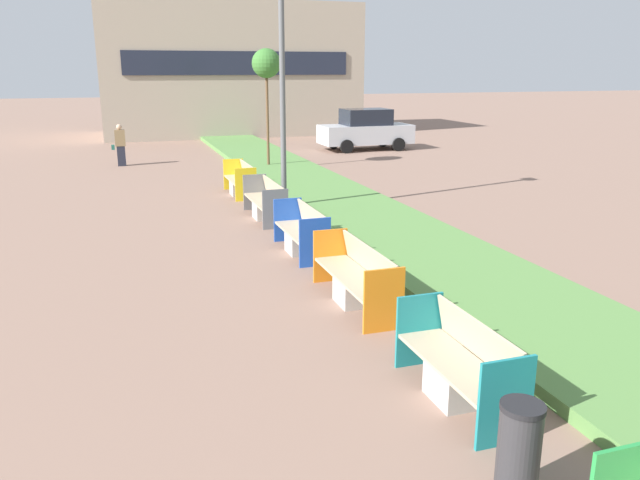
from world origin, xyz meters
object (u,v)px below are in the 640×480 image
(bench_teal_frame, at_px, (459,370))
(bench_yellow_frame, at_px, (241,183))
(pedestrian_walking, at_px, (120,145))
(litter_bin, at_px, (518,453))
(bench_blue_frame, at_px, (302,235))
(street_lamp_post, at_px, (282,63))
(bench_orange_frame, at_px, (357,281))
(bench_grey_frame, at_px, (266,204))
(parked_car_distant, at_px, (366,130))
(sapling_tree_far, at_px, (266,65))

(bench_teal_frame, bearing_deg, bench_yellow_frame, 90.00)
(bench_teal_frame, xyz_separation_m, pedestrian_walking, (-3.27, 19.66, 0.44))
(bench_yellow_frame, xyz_separation_m, pedestrian_walking, (-3.27, 7.08, 0.44))
(bench_teal_frame, height_order, litter_bin, bench_teal_frame)
(bench_teal_frame, xyz_separation_m, bench_blue_frame, (0.00, 6.18, 0.00))
(bench_yellow_frame, distance_m, street_lamp_post, 4.38)
(bench_orange_frame, relative_size, street_lamp_post, 0.35)
(bench_yellow_frame, relative_size, pedestrian_walking, 1.23)
(bench_grey_frame, relative_size, pedestrian_walking, 1.42)
(bench_grey_frame, relative_size, litter_bin, 2.41)
(bench_grey_frame, xyz_separation_m, litter_bin, (-0.42, -11.03, 0.10))
(bench_blue_frame, xyz_separation_m, litter_bin, (-0.42, -7.86, 0.11))
(bench_blue_frame, bearing_deg, parked_car_distant, 63.45)
(street_lamp_post, bearing_deg, bench_orange_frame, -95.18)
(litter_bin, xyz_separation_m, pedestrian_walking, (-2.85, 21.34, 0.33))
(bench_grey_frame, xyz_separation_m, street_lamp_post, (0.61, 0.53, 3.40))
(bench_orange_frame, bearing_deg, bench_grey_frame, 90.01)
(bench_grey_frame, relative_size, parked_car_distant, 0.54)
(litter_bin, distance_m, street_lamp_post, 12.07)
(bench_grey_frame, height_order, litter_bin, bench_grey_frame)
(bench_blue_frame, bearing_deg, bench_orange_frame, -89.91)
(litter_bin, height_order, sapling_tree_far, sapling_tree_far)
(sapling_tree_far, bearing_deg, pedestrian_walking, 153.55)
(bench_grey_frame, distance_m, pedestrian_walking, 10.83)
(sapling_tree_far, bearing_deg, bench_orange_frame, -97.90)
(bench_grey_frame, xyz_separation_m, parked_car_distant, (7.56, 11.97, 0.54))
(sapling_tree_far, bearing_deg, bench_blue_frame, -100.07)
(pedestrian_walking, bearing_deg, parked_car_distant, 8.71)
(bench_teal_frame, bearing_deg, pedestrian_walking, 99.44)
(bench_teal_frame, bearing_deg, bench_blue_frame, 89.99)
(litter_bin, bearing_deg, bench_teal_frame, 76.00)
(bench_orange_frame, distance_m, street_lamp_post, 7.55)
(litter_bin, distance_m, pedestrian_walking, 21.53)
(bench_yellow_frame, bearing_deg, bench_teal_frame, -90.00)
(bench_yellow_frame, height_order, street_lamp_post, street_lamp_post)
(sapling_tree_far, bearing_deg, bench_yellow_frame, -113.29)
(street_lamp_post, distance_m, sapling_tree_far, 7.31)
(street_lamp_post, height_order, parked_car_distant, street_lamp_post)
(bench_yellow_frame, height_order, litter_bin, bench_yellow_frame)
(bench_grey_frame, xyz_separation_m, sapling_tree_far, (1.93, 7.72, 3.38))
(bench_orange_frame, bearing_deg, bench_blue_frame, 90.09)
(bench_yellow_frame, height_order, pedestrian_walking, pedestrian_walking)
(bench_teal_frame, bearing_deg, street_lamp_post, 86.44)
(bench_grey_frame, xyz_separation_m, bench_yellow_frame, (-0.00, 3.23, -0.01))
(street_lamp_post, relative_size, parked_car_distant, 1.61)
(bench_blue_frame, relative_size, bench_grey_frame, 0.88)
(sapling_tree_far, height_order, parked_car_distant, sapling_tree_far)
(bench_orange_frame, relative_size, parked_car_distant, 0.56)
(bench_blue_frame, bearing_deg, pedestrian_walking, 103.63)
(bench_blue_frame, relative_size, bench_yellow_frame, 1.02)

